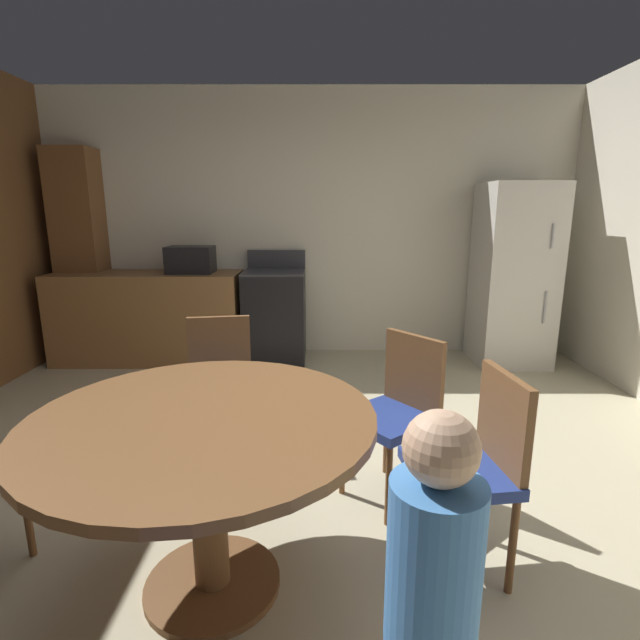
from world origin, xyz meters
name	(u,v)px	position (x,y,z in m)	size (l,w,h in m)	color
ground_plane	(301,512)	(0.00, 0.00, 0.00)	(14.00, 14.00, 0.00)	beige
wall_back	(311,225)	(0.00, 2.94, 1.35)	(5.71, 0.12, 2.70)	silver
kitchen_counter	(149,317)	(-1.63, 2.54, 0.45)	(1.85, 0.60, 0.90)	olive
pantry_column	(82,256)	(-2.33, 2.72, 1.05)	(0.44, 0.36, 2.10)	brown
oven_range	(275,315)	(-0.36, 2.54, 0.47)	(0.60, 0.60, 1.10)	black
refrigerator	(513,275)	(2.00, 2.49, 0.88)	(0.68, 0.68, 1.76)	silver
microwave	(191,260)	(-1.18, 2.54, 1.03)	(0.44, 0.32, 0.26)	black
dining_table	(205,451)	(-0.34, -0.49, 0.61)	(1.30, 1.30, 0.76)	brown
chair_north	(220,380)	(-0.51, 0.58, 0.50)	(0.46, 0.46, 0.87)	brown
chair_northeast	(398,406)	(0.51, 0.19, 0.50)	(0.56, 0.56, 0.87)	brown
chair_east	(474,459)	(0.74, -0.36, 0.50)	(0.44, 0.44, 0.87)	brown
person_child	(431,612)	(0.36, -1.21, 0.58)	(0.31, 0.31, 1.09)	#8C337A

